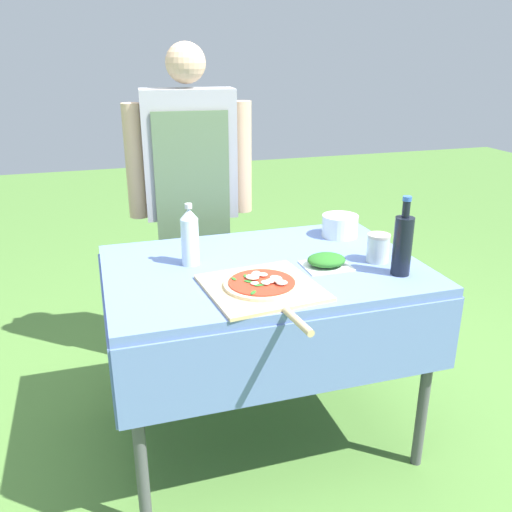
% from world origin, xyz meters
% --- Properties ---
extents(ground_plane, '(12.00, 12.00, 0.00)m').
position_xyz_m(ground_plane, '(0.00, 0.00, 0.00)').
color(ground_plane, '#517F38').
extents(prep_table, '(1.21, 0.84, 0.79)m').
position_xyz_m(prep_table, '(0.00, 0.00, 0.70)').
color(prep_table, '#607AB7').
rests_on(prep_table, ground).
extents(person_cook, '(0.60, 0.23, 1.59)m').
position_xyz_m(person_cook, '(-0.14, 0.71, 0.94)').
color(person_cook, '#70604C').
rests_on(person_cook, ground).
extents(pizza_on_peel, '(0.41, 0.56, 0.05)m').
position_xyz_m(pizza_on_peel, '(-0.07, -0.22, 0.80)').
color(pizza_on_peel, '#D1B27F').
rests_on(pizza_on_peel, prep_table).
extents(oil_bottle, '(0.07, 0.07, 0.29)m').
position_xyz_m(oil_bottle, '(0.45, -0.23, 0.90)').
color(oil_bottle, black).
rests_on(oil_bottle, prep_table).
extents(water_bottle, '(0.07, 0.07, 0.24)m').
position_xyz_m(water_bottle, '(-0.26, 0.09, 0.90)').
color(water_bottle, silver).
rests_on(water_bottle, prep_table).
extents(herb_container, '(0.18, 0.15, 0.05)m').
position_xyz_m(herb_container, '(0.22, -0.09, 0.81)').
color(herb_container, silver).
rests_on(herb_container, prep_table).
extents(mixing_tub, '(0.16, 0.16, 0.09)m').
position_xyz_m(mixing_tub, '(0.43, 0.23, 0.83)').
color(mixing_tub, silver).
rests_on(mixing_tub, prep_table).
extents(sauce_jar, '(0.09, 0.09, 0.11)m').
position_xyz_m(sauce_jar, '(0.44, -0.09, 0.83)').
color(sauce_jar, silver).
rests_on(sauce_jar, prep_table).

